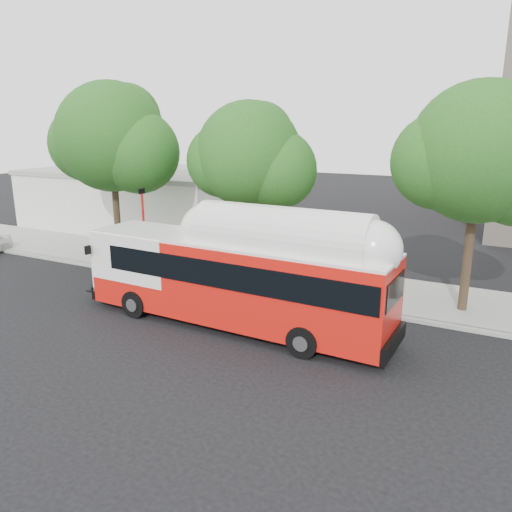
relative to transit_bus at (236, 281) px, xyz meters
The scene contains 10 objects.
ground 2.30m from the transit_bus, 165.39° to the right, with size 120.00×120.00×0.00m, color black.
sidewalk 6.52m from the transit_bus, 102.80° to the left, with size 60.00×5.00×0.15m, color gray.
curb_strip 4.17m from the transit_bus, 111.51° to the left, with size 60.00×0.30×0.15m, color gray.
red_curb_segment 5.90m from the transit_bus, 141.17° to the left, with size 10.00×0.32×0.16m, color maroon.
street_tree_left 12.19m from the transit_bus, 152.36° to the left, with size 6.67×5.80×9.74m.
street_tree_mid 7.30m from the transit_bus, 109.24° to the left, with size 5.75×5.00×8.62m.
street_tree_right 10.72m from the transit_bus, 34.34° to the left, with size 6.21×5.40×9.18m.
low_commercial_bldg 20.57m from the transit_bus, 138.46° to the left, with size 16.20×10.20×4.25m.
transit_bus is the anchor object (origin of this frame).
signal_pole 8.42m from the transit_bus, 152.72° to the left, with size 0.13×0.42×4.40m.
Camera 1 is at (10.20, -15.19, 7.56)m, focal length 35.00 mm.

